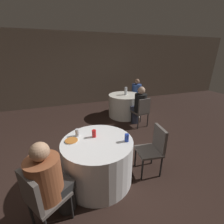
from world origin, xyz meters
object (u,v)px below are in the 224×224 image
chair_near_southwest (40,196)px  soda_can_silver (77,133)px  person_black_shirt (139,106)px  pizza_plate_near (71,141)px  chair_far_northeast (137,95)px  chair_far_south (142,110)px  table_far (124,105)px  person_floral_shirt (51,182)px  soda_can_blue (127,138)px  table_near (98,160)px  person_blue_shirt (135,94)px  soda_can_red (94,134)px  chair_near_east (154,146)px  bottle_far (126,91)px

chair_near_southwest → soda_can_silver: 1.01m
person_black_shirt → pizza_plate_near: size_ratio=5.42×
chair_far_northeast → soda_can_silver: chair_far_northeast is taller
chair_far_south → soda_can_silver: 2.33m
table_far → person_floral_shirt: person_floral_shirt is taller
table_far → chair_far_northeast: (0.77, 0.55, 0.15)m
soda_can_blue → table_near: bearing=159.2°
person_black_shirt → soda_can_blue: (-1.24, -1.81, 0.21)m
table_near → person_floral_shirt: person_floral_shirt is taller
person_blue_shirt → pizza_plate_near: person_blue_shirt is taller
chair_far_south → chair_far_northeast: (0.65, 1.48, 0.00)m
soda_can_blue → soda_can_red: size_ratio=1.00×
person_blue_shirt → soda_can_silver: person_blue_shirt is taller
pizza_plate_near → chair_far_northeast: bearing=46.3°
person_blue_shirt → soda_can_blue: 3.54m
chair_far_south → chair_near_east: bearing=-121.0°
soda_can_silver → bottle_far: size_ratio=0.48×
bottle_far → chair_near_southwest: bearing=-128.8°
person_floral_shirt → soda_can_silver: bearing=116.0°
chair_near_east → person_black_shirt: (0.70, 1.80, 0.07)m
person_black_shirt → bottle_far: size_ratio=4.63×
soda_can_silver → soda_can_blue: same height
chair_far_northeast → soda_can_red: size_ratio=7.11×
person_blue_shirt → soda_can_blue: (-1.79, -3.05, 0.21)m
pizza_plate_near → chair_near_east: bearing=-11.6°
soda_can_red → person_blue_shirt: bearing=51.0°
soda_can_silver → soda_can_blue: bearing=-31.3°
table_far → person_black_shirt: (0.10, -0.78, 0.22)m
person_blue_shirt → soda_can_silver: bearing=101.5°
chair_far_south → table_near: bearing=-145.6°
person_floral_shirt → bottle_far: size_ratio=4.62×
person_blue_shirt → soda_can_red: (-2.23, -2.76, 0.21)m
person_black_shirt → chair_near_east: bearing=-118.6°
person_floral_shirt → soda_can_red: person_floral_shirt is taller
chair_far_south → bottle_far: size_ratio=3.44×
person_black_shirt → table_near: bearing=-142.5°
chair_far_south → soda_can_blue: chair_far_south is taller
table_near → chair_near_southwest: 0.99m
chair_near_southwest → person_blue_shirt: 4.58m
soda_can_blue → chair_near_east: bearing=1.8°
table_far → chair_near_east: bearing=-103.1°
chair_far_south → person_floral_shirt: size_ratio=0.74×
person_floral_shirt → pizza_plate_near: (0.30, 0.60, 0.15)m
soda_can_red → soda_can_blue: bearing=-34.0°
person_black_shirt → person_blue_shirt: person_black_shirt is taller
chair_far_south → chair_far_northeast: bearing=59.0°
table_near → soda_can_silver: soda_can_silver is taller
chair_far_south → person_blue_shirt: (0.53, 1.40, 0.07)m
person_black_shirt → person_floral_shirt: person_black_shirt is taller
table_near → chair_near_east: (0.96, -0.14, 0.15)m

